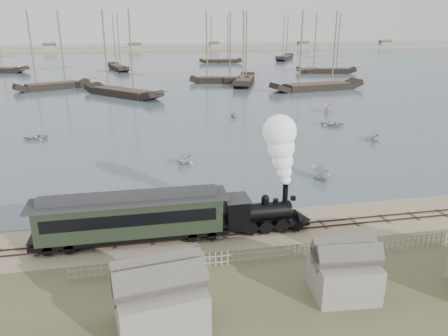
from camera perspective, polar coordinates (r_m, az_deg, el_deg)
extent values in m
plane|color=tan|center=(40.22, 5.10, -6.77)|extent=(600.00, 600.00, 0.00)
cube|color=#41535E|center=(205.77, -8.56, 13.65)|extent=(600.00, 336.00, 0.06)
cube|color=#38241E|center=(38.04, 6.16, -8.21)|extent=(120.00, 0.08, 0.12)
cube|color=#38241E|center=(38.89, 5.73, -7.57)|extent=(120.00, 0.08, 0.12)
cube|color=#42322A|center=(38.49, 5.94, -7.98)|extent=(120.00, 1.80, 0.06)
cube|color=tan|center=(285.50, -9.48, 14.94)|extent=(500.00, 20.00, 1.80)
cube|color=black|center=(38.12, 5.61, -7.08)|extent=(7.05, 2.07, 0.26)
cylinder|color=black|center=(37.57, 5.05, -5.71)|extent=(4.36, 1.56, 1.56)
cube|color=black|center=(36.95, 1.64, -5.72)|extent=(1.87, 2.28, 2.39)
cube|color=#2C2C2F|center=(36.45, 1.66, -3.94)|extent=(2.07, 2.49, 0.12)
cylinder|color=black|center=(37.59, 8.00, -3.49)|extent=(0.46, 0.46, 1.66)
sphere|color=black|center=(37.14, 5.41, -3.98)|extent=(0.66, 0.66, 0.66)
cone|color=black|center=(39.19, 10.29, -6.72)|extent=(1.45, 2.07, 2.07)
cube|color=black|center=(37.96, 9.01, -3.91)|extent=(0.36, 0.36, 0.36)
cube|color=black|center=(36.69, -11.90, -8.41)|extent=(15.62, 2.57, 0.39)
cube|color=black|center=(36.02, -12.06, -6.20)|extent=(14.51, 2.79, 2.79)
cube|color=black|center=(34.61, -12.10, -6.75)|extent=(13.39, 0.06, 1.00)
cube|color=black|center=(37.20, -12.09, -4.90)|extent=(13.39, 0.06, 1.00)
cube|color=#2C2C2F|center=(35.44, -12.22, -4.07)|extent=(15.62, 3.01, 0.20)
cube|color=#2C2C2F|center=(35.32, -12.26, -3.56)|extent=(13.95, 1.34, 0.50)
imported|color=beige|center=(39.85, -15.79, -7.09)|extent=(2.71, 3.77, 0.78)
imported|color=beige|center=(55.37, -5.22, 1.33)|extent=(3.75, 3.77, 1.50)
imported|color=beige|center=(51.11, 12.45, -0.63)|extent=(3.58, 1.62, 1.34)
imported|color=beige|center=(77.76, 14.03, 5.65)|extent=(4.65, 4.89, 0.82)
imported|color=beige|center=(69.61, 19.10, 3.98)|extent=(3.77, 3.77, 1.51)
imported|color=beige|center=(89.84, 13.35, 7.57)|extent=(3.67, 2.54, 1.33)
imported|color=beige|center=(72.75, -23.47, 3.74)|extent=(2.69, 3.67, 0.74)
imported|color=beige|center=(82.23, 1.24, 7.10)|extent=(2.90, 2.57, 1.41)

